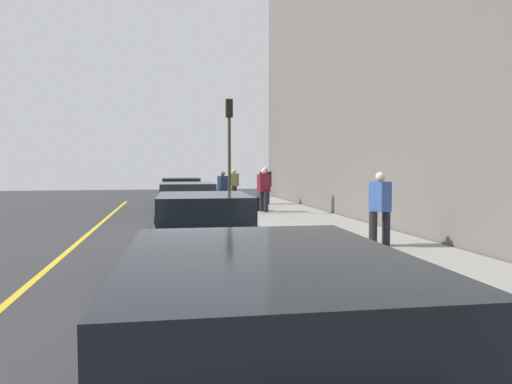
{
  "coord_description": "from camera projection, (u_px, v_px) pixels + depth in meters",
  "views": [
    {
      "loc": [
        -13.69,
        0.87,
        2.01
      ],
      "look_at": [
        -2.12,
        -1.35,
        1.36
      ],
      "focal_mm": 32.64,
      "sensor_mm": 36.0,
      "label": 1
    }
  ],
  "objects": [
    {
      "name": "rolling_suitcase",
      "position": [
        257.0,
        204.0,
        19.61
      ],
      "size": [
        0.34,
        0.22,
        0.93
      ],
      "color": "black",
      "rests_on": "sidewalk"
    },
    {
      "name": "ground_plane",
      "position": [
        198.0,
        235.0,
        13.7
      ],
      "size": [
        56.0,
        56.0,
        0.0
      ],
      "primitive_type": "plane",
      "color": "#333335"
    },
    {
      "name": "snow_bank_curb",
      "position": [
        240.0,
        253.0,
        10.25
      ],
      "size": [
        8.99,
        0.56,
        0.22
      ],
      "primitive_type": "cube",
      "color": "white",
      "rests_on": "ground"
    },
    {
      "name": "pedestrian_black_coat",
      "position": [
        266.0,
        184.0,
        23.08
      ],
      "size": [
        0.56,
        0.58,
        1.85
      ],
      "color": "black",
      "rests_on": "sidewalk"
    },
    {
      "name": "sidewalk",
      "position": [
        305.0,
        229.0,
        14.31
      ],
      "size": [
        28.0,
        4.6,
        0.15
      ],
      "primitive_type": "cube",
      "color": "gray",
      "rests_on": "ground"
    },
    {
      "name": "pedestrian_burgundy_coat",
      "position": [
        264.0,
        189.0,
        19.12
      ],
      "size": [
        0.57,
        0.54,
        1.78
      ],
      "color": "black",
      "rests_on": "sidewalk"
    },
    {
      "name": "pedestrian_olive_coat",
      "position": [
        234.0,
        184.0,
        25.09
      ],
      "size": [
        0.53,
        0.54,
        1.72
      ],
      "color": "black",
      "rests_on": "sidewalk"
    },
    {
      "name": "parked_car_green",
      "position": [
        181.0,
        195.0,
        20.86
      ],
      "size": [
        4.39,
        1.91,
        1.51
      ],
      "color": "black",
      "rests_on": "ground"
    },
    {
      "name": "lane_stripe_centre",
      "position": [
        84.0,
        238.0,
        13.1
      ],
      "size": [
        28.0,
        0.14,
        0.01
      ],
      "primitive_type": "cube",
      "color": "gold",
      "rests_on": "ground"
    },
    {
      "name": "parked_car_white",
      "position": [
        187.0,
        207.0,
        14.41
      ],
      "size": [
        4.35,
        1.95,
        1.51
      ],
      "color": "black",
      "rests_on": "ground"
    },
    {
      "name": "parked_car_black",
      "position": [
        260.0,
        367.0,
        2.9
      ],
      "size": [
        4.42,
        2.0,
        1.51
      ],
      "color": "black",
      "rests_on": "ground"
    },
    {
      "name": "traffic_light_pole",
      "position": [
        229.0,
        137.0,
        18.31
      ],
      "size": [
        0.35,
        0.26,
        4.5
      ],
      "color": "#2D2D19",
      "rests_on": "sidewalk"
    },
    {
      "name": "pedestrian_blue_coat",
      "position": [
        380.0,
        206.0,
        10.88
      ],
      "size": [
        0.53,
        0.56,
        1.74
      ],
      "color": "black",
      "rests_on": "sidewalk"
    },
    {
      "name": "pedestrian_navy_coat",
      "position": [
        223.0,
        188.0,
        21.57
      ],
      "size": [
        0.49,
        0.52,
        1.64
      ],
      "color": "black",
      "rests_on": "sidewalk"
    },
    {
      "name": "parked_car_navy",
      "position": [
        203.0,
        235.0,
        8.51
      ],
      "size": [
        4.26,
        1.99,
        1.51
      ],
      "color": "black",
      "rests_on": "ground"
    }
  ]
}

